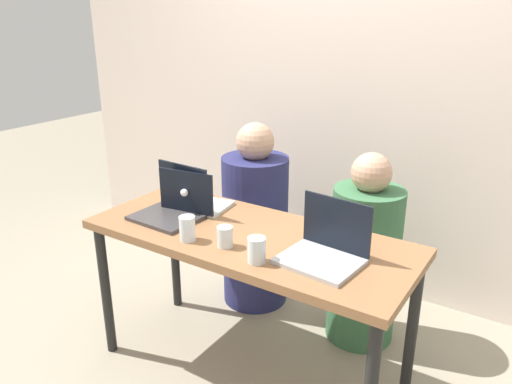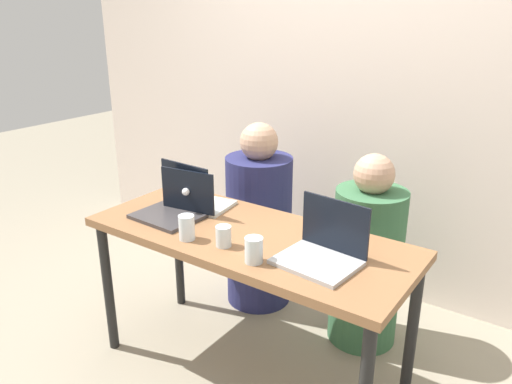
{
  "view_description": "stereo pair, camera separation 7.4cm",
  "coord_description": "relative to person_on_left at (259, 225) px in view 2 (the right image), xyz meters",
  "views": [
    {
      "loc": [
        1.14,
        -1.7,
        1.71
      ],
      "look_at": [
        0.0,
        0.06,
        0.94
      ],
      "focal_mm": 35.0,
      "sensor_mm": 36.0,
      "label": 1
    },
    {
      "loc": [
        1.2,
        -1.66,
        1.71
      ],
      "look_at": [
        0.0,
        0.06,
        0.94
      ],
      "focal_mm": 35.0,
      "sensor_mm": 36.0,
      "label": 2
    }
  ],
  "objects": [
    {
      "name": "laptop_front_left",
      "position": [
        -0.08,
        -0.62,
        0.31
      ],
      "size": [
        0.32,
        0.29,
        0.24
      ],
      "rotation": [
        0.0,
        0.0,
        -0.04
      ],
      "color": "#3B3739",
      "rests_on": "desk"
    },
    {
      "name": "water_glass_center",
      "position": [
        0.33,
        -0.75,
        0.3
      ],
      "size": [
        0.07,
        0.07,
        0.09
      ],
      "color": "silver",
      "rests_on": "desk"
    },
    {
      "name": "desk",
      "position": [
        0.34,
        -0.58,
        0.18
      ],
      "size": [
        1.51,
        0.62,
        0.76
      ],
      "color": "brown",
      "rests_on": "ground"
    },
    {
      "name": "person_on_left",
      "position": [
        0.0,
        0.0,
        0.0
      ],
      "size": [
        0.39,
        0.39,
        1.12
      ],
      "rotation": [
        0.0,
        0.0,
        3.14
      ],
      "color": "navy",
      "rests_on": "ground"
    },
    {
      "name": "person_on_right",
      "position": [
        0.69,
        0.0,
        -0.03
      ],
      "size": [
        0.42,
        0.42,
        1.05
      ],
      "rotation": [
        0.0,
        0.0,
        2.97
      ],
      "color": "#376842",
      "rests_on": "ground"
    },
    {
      "name": "water_glass_right",
      "position": [
        0.52,
        -0.79,
        0.31
      ],
      "size": [
        0.07,
        0.07,
        0.11
      ],
      "color": "silver",
      "rests_on": "desk"
    },
    {
      "name": "laptop_back_left",
      "position": [
        -0.04,
        -0.49,
        0.31
      ],
      "size": [
        0.33,
        0.28,
        0.23
      ],
      "rotation": [
        0.0,
        0.0,
        3.28
      ],
      "color": "silver",
      "rests_on": "desk"
    },
    {
      "name": "water_glass_left",
      "position": [
        0.16,
        -0.78,
        0.31
      ],
      "size": [
        0.07,
        0.07,
        0.11
      ],
      "color": "silver",
      "rests_on": "desk"
    },
    {
      "name": "laptop_front_right",
      "position": [
        0.74,
        -0.62,
        0.31
      ],
      "size": [
        0.33,
        0.29,
        0.24
      ],
      "rotation": [
        0.0,
        0.0,
        -0.1
      ],
      "color": "#B3B6B9",
      "rests_on": "desk"
    },
    {
      "name": "back_wall",
      "position": [
        0.34,
        0.59,
        0.83
      ],
      "size": [
        4.5,
        0.1,
        2.65
      ],
      "primitive_type": "cube",
      "color": "beige",
      "rests_on": "ground"
    },
    {
      "name": "ground_plane",
      "position": [
        0.34,
        -0.58,
        -0.5
      ],
      "size": [
        12.0,
        12.0,
        0.0
      ],
      "primitive_type": "plane",
      "color": "gray"
    }
  ]
}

